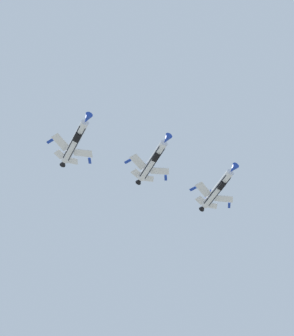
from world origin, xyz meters
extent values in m
cylinder|color=white|center=(48.13, 96.49, 108.06)|extent=(3.91, 12.11, 1.70)
cube|color=black|center=(48.05, 96.48, 107.60)|extent=(3.34, 10.18, 0.63)
cone|color=#1938A8|center=(49.46, 89.47, 108.06)|extent=(1.98, 2.65, 1.56)
cone|color=black|center=(46.87, 103.13, 108.06)|extent=(1.63, 1.83, 1.36)
ellipsoid|color=#192333|center=(48.72, 93.92, 108.69)|extent=(1.84, 3.38, 1.26)
cube|color=black|center=(48.40, 94.35, 107.27)|extent=(1.61, 2.39, 1.01)
cube|color=white|center=(50.33, 98.66, 107.55)|extent=(4.55, 3.05, 0.88)
cube|color=#1938A8|center=(52.15, 100.14, 107.21)|extent=(1.04, 1.70, 0.33)
cube|color=white|center=(45.26, 97.70, 108.40)|extent=(4.45, 4.10, 0.88)
cube|color=#1938A8|center=(43.02, 98.41, 108.74)|extent=(1.46, 1.61, 0.33)
cube|color=white|center=(48.66, 101.79, 107.81)|extent=(2.49, 2.10, 0.52)
cube|color=white|center=(45.70, 101.22, 108.31)|extent=(2.77, 2.62, 0.52)
cube|color=#1938A8|center=(47.52, 101.26, 109.85)|extent=(1.09, 2.67, 2.60)
cylinder|color=white|center=(32.13, 93.26, 109.87)|extent=(3.91, 12.11, 1.70)
cube|color=black|center=(32.07, 93.25, 109.40)|extent=(3.34, 10.18, 0.58)
cone|color=#1938A8|center=(33.46, 86.24, 109.87)|extent=(1.98, 2.65, 1.56)
cone|color=black|center=(30.87, 99.89, 109.87)|extent=(1.63, 1.83, 1.36)
ellipsoid|color=#192333|center=(32.70, 90.68, 110.50)|extent=(1.81, 3.37, 1.23)
cube|color=black|center=(32.43, 91.12, 109.07)|extent=(1.59, 2.38, 0.97)
cube|color=white|center=(34.34, 95.43, 109.45)|extent=(4.57, 3.06, 0.74)
cube|color=#1938A8|center=(36.18, 96.91, 109.18)|extent=(1.03, 1.70, 0.31)
cube|color=white|center=(29.26, 94.46, 110.12)|extent=(4.46, 4.10, 0.74)
cube|color=#1938A8|center=(27.00, 95.17, 110.39)|extent=(1.46, 1.61, 0.31)
cube|color=white|center=(32.66, 98.55, 109.67)|extent=(2.49, 2.10, 0.44)
cube|color=white|center=(29.69, 97.99, 110.06)|extent=(2.77, 2.62, 0.44)
cube|color=#1938A8|center=(31.46, 98.02, 111.66)|extent=(1.01, 2.65, 2.60)
cylinder|color=white|center=(14.42, 90.50, 108.42)|extent=(3.91, 12.11, 1.70)
cube|color=black|center=(14.32, 90.48, 107.97)|extent=(3.35, 10.18, 0.70)
cone|color=#1938A8|center=(15.75, 83.47, 108.42)|extent=(1.98, 2.65, 1.56)
cone|color=black|center=(13.16, 97.13, 108.42)|extent=(1.63, 1.83, 1.36)
ellipsoid|color=#192333|center=(15.05, 87.93, 109.05)|extent=(1.88, 3.39, 1.31)
cube|color=black|center=(14.66, 88.35, 107.63)|extent=(1.64, 2.39, 1.05)
cube|color=white|center=(16.59, 92.66, 107.79)|extent=(4.52, 3.04, 1.08)
cube|color=#1938A8|center=(18.40, 94.14, 107.35)|extent=(1.04, 1.70, 0.35)
cube|color=white|center=(11.58, 91.71, 108.89)|extent=(4.42, 4.08, 1.08)
cube|color=#1938A8|center=(9.35, 92.42, 109.33)|extent=(1.47, 1.62, 0.35)
cube|color=white|center=(14.94, 95.79, 108.10)|extent=(2.47, 2.09, 0.62)
cube|color=white|center=(12.01, 95.23, 108.74)|extent=(2.76, 2.61, 0.62)
cube|color=#1938A8|center=(13.90, 95.29, 110.19)|extent=(1.21, 2.69, 2.58)
camera|label=1|loc=(5.36, -7.49, 1.57)|focal=72.97mm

